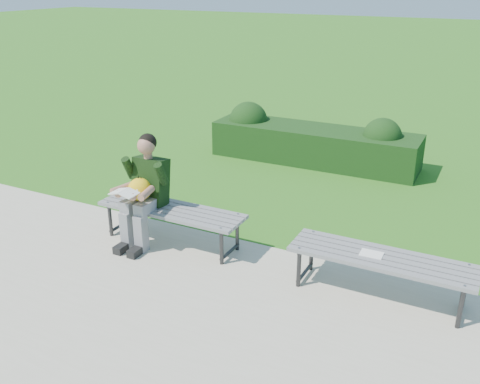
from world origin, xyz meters
name	(u,v)px	position (x,y,z in m)	size (l,w,h in m)	color
ground	(245,242)	(0.00, 0.00, 0.00)	(80.00, 80.00, 0.00)	#3B8026
walkway	(163,318)	(0.00, -1.75, 0.01)	(30.00, 3.50, 0.02)	#B1A795
hedge	(311,141)	(-0.36, 3.29, 0.36)	(3.55, 0.91, 0.92)	#114014
bench_left	(171,212)	(-0.77, -0.43, 0.42)	(1.80, 0.50, 0.46)	gray
bench_right	(381,261)	(1.72, -0.47, 0.42)	(1.80, 0.50, 0.46)	gray
seated_boy	(144,187)	(-1.07, -0.53, 0.71)	(0.56, 0.76, 1.31)	slate
paper_sheet	(371,254)	(1.62, -0.47, 0.47)	(0.22, 0.17, 0.01)	white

